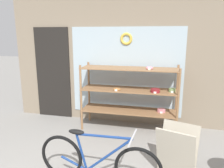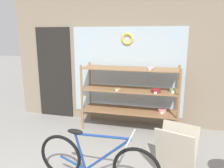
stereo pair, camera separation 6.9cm
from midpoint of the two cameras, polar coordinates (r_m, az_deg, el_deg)
The scene contains 4 objects.
storefront_facade at distance 4.76m, azimuth 0.49°, elevation 10.26°, with size 4.84×0.13×3.57m.
display_case at distance 4.42m, azimuth 4.63°, elevation -1.90°, with size 1.93×0.54×1.35m.
bicycle at distance 3.02m, azimuth -4.58°, elevation -19.38°, with size 1.68×0.46×0.75m.
sandwich_board at distance 3.23m, azimuth 15.98°, elevation -16.70°, with size 0.60×0.52×0.74m.
Camera 1 is at (0.96, -2.08, 1.95)m, focal length 35.00 mm.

